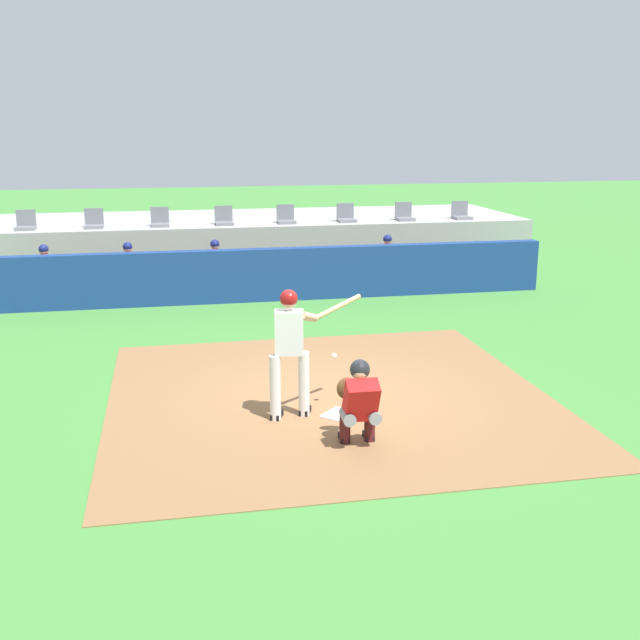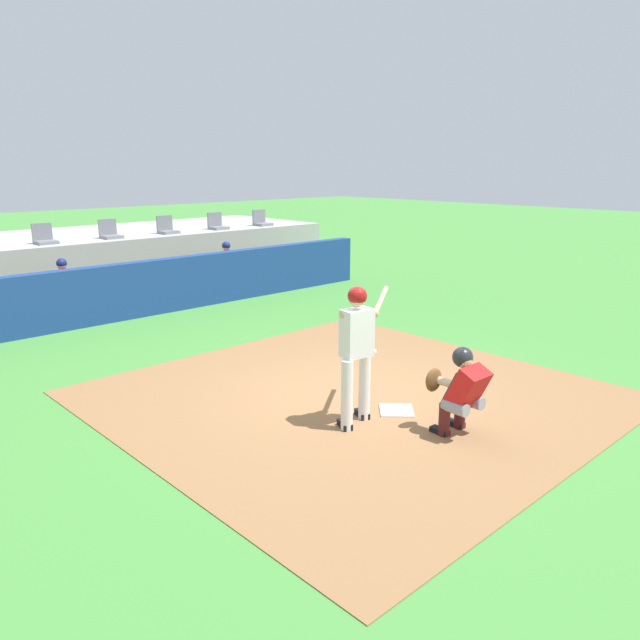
{
  "view_description": "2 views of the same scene",
  "coord_description": "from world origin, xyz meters",
  "px_view_note": "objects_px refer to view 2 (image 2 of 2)",
  "views": [
    {
      "loc": [
        -2.19,
        -10.3,
        3.9
      ],
      "look_at": [
        0.0,
        0.7,
        1.0
      ],
      "focal_mm": 42.4,
      "sensor_mm": 36.0,
      "label": 1
    },
    {
      "loc": [
        -6.0,
        -5.67,
        3.24
      ],
      "look_at": [
        0.0,
        0.7,
        1.0
      ],
      "focal_mm": 34.34,
      "sensor_mm": 36.0,
      "label": 2
    }
  ],
  "objects_px": {
    "stadium_seat_4": "(110,233)",
    "stadium_seat_6": "(217,225)",
    "dugout_player_2": "(66,288)",
    "stadium_seat_7": "(261,221)",
    "stadium_seat_5": "(167,228)",
    "dugout_player_3": "(230,266)",
    "catcher_crouched": "(460,388)",
    "stadium_seat_3": "(44,238)",
    "batter_at_plate": "(358,347)",
    "home_plate": "(396,410)"
  },
  "relations": [
    {
      "from": "stadium_seat_4",
      "to": "stadium_seat_6",
      "type": "relative_size",
      "value": 1.0
    },
    {
      "from": "dugout_player_2",
      "to": "stadium_seat_7",
      "type": "distance_m",
      "value": 7.21
    },
    {
      "from": "stadium_seat_5",
      "to": "stadium_seat_6",
      "type": "height_order",
      "value": "same"
    },
    {
      "from": "stadium_seat_6",
      "to": "stadium_seat_4",
      "type": "bearing_deg",
      "value": 180.0
    },
    {
      "from": "dugout_player_3",
      "to": "stadium_seat_6",
      "type": "height_order",
      "value": "stadium_seat_6"
    },
    {
      "from": "dugout_player_3",
      "to": "stadium_seat_6",
      "type": "bearing_deg",
      "value": 63.33
    },
    {
      "from": "stadium_seat_4",
      "to": "stadium_seat_5",
      "type": "height_order",
      "value": "same"
    },
    {
      "from": "catcher_crouched",
      "to": "stadium_seat_4",
      "type": "height_order",
      "value": "stadium_seat_4"
    },
    {
      "from": "stadium_seat_3",
      "to": "catcher_crouched",
      "type": "bearing_deg",
      "value": -85.84
    },
    {
      "from": "dugout_player_3",
      "to": "batter_at_plate",
      "type": "bearing_deg",
      "value": -114.78
    },
    {
      "from": "home_plate",
      "to": "stadium_seat_5",
      "type": "height_order",
      "value": "stadium_seat_5"
    },
    {
      "from": "stadium_seat_7",
      "to": "dugout_player_2",
      "type": "bearing_deg",
      "value": -163.49
    },
    {
      "from": "home_plate",
      "to": "stadium_seat_7",
      "type": "xyz_separation_m",
      "value": [
        5.69,
        10.18,
        1.51
      ]
    },
    {
      "from": "stadium_seat_3",
      "to": "batter_at_plate",
      "type": "bearing_deg",
      "value": -89.2
    },
    {
      "from": "batter_at_plate",
      "to": "stadium_seat_5",
      "type": "relative_size",
      "value": 3.76
    },
    {
      "from": "stadium_seat_3",
      "to": "stadium_seat_4",
      "type": "xyz_separation_m",
      "value": [
        1.62,
        0.0,
        0.0
      ]
    },
    {
      "from": "batter_at_plate",
      "to": "stadium_seat_7",
      "type": "bearing_deg",
      "value": 57.74
    },
    {
      "from": "home_plate",
      "to": "stadium_seat_4",
      "type": "relative_size",
      "value": 0.92
    },
    {
      "from": "home_plate",
      "to": "batter_at_plate",
      "type": "xyz_separation_m",
      "value": [
        -0.67,
        0.11,
        1.01
      ]
    },
    {
      "from": "dugout_player_2",
      "to": "dugout_player_3",
      "type": "relative_size",
      "value": 1.0
    },
    {
      "from": "catcher_crouched",
      "to": "dugout_player_2",
      "type": "distance_m",
      "value": 9.19
    },
    {
      "from": "batter_at_plate",
      "to": "stadium_seat_4",
      "type": "xyz_separation_m",
      "value": [
        1.48,
        10.07,
        0.5
      ]
    },
    {
      "from": "dugout_player_2",
      "to": "stadium_seat_3",
      "type": "xyz_separation_m",
      "value": [
        0.37,
        2.03,
        0.86
      ]
    },
    {
      "from": "stadium_seat_7",
      "to": "stadium_seat_4",
      "type": "bearing_deg",
      "value": 180.0
    },
    {
      "from": "home_plate",
      "to": "stadium_seat_7",
      "type": "distance_m",
      "value": 11.76
    },
    {
      "from": "stadium_seat_3",
      "to": "stadium_seat_4",
      "type": "relative_size",
      "value": 1.0
    },
    {
      "from": "home_plate",
      "to": "batter_at_plate",
      "type": "bearing_deg",
      "value": 171.08
    },
    {
      "from": "dugout_player_3",
      "to": "catcher_crouched",
      "type": "bearing_deg",
      "value": -108.46
    },
    {
      "from": "batter_at_plate",
      "to": "stadium_seat_6",
      "type": "distance_m",
      "value": 11.14
    },
    {
      "from": "home_plate",
      "to": "stadium_seat_7",
      "type": "relative_size",
      "value": 0.92
    },
    {
      "from": "dugout_player_2",
      "to": "dugout_player_3",
      "type": "xyz_separation_m",
      "value": [
        4.22,
        0.0,
        0.0
      ]
    },
    {
      "from": "catcher_crouched",
      "to": "dugout_player_3",
      "type": "distance_m",
      "value": 9.61
    },
    {
      "from": "stadium_seat_6",
      "to": "stadium_seat_7",
      "type": "height_order",
      "value": "same"
    },
    {
      "from": "dugout_player_2",
      "to": "dugout_player_3",
      "type": "distance_m",
      "value": 4.22
    },
    {
      "from": "stadium_seat_5",
      "to": "stadium_seat_3",
      "type": "bearing_deg",
      "value": 180.0
    },
    {
      "from": "batter_at_plate",
      "to": "dugout_player_3",
      "type": "distance_m",
      "value": 8.86
    },
    {
      "from": "catcher_crouched",
      "to": "stadium_seat_5",
      "type": "distance_m",
      "value": 11.45
    },
    {
      "from": "dugout_player_2",
      "to": "catcher_crouched",
      "type": "bearing_deg",
      "value": -82.65
    },
    {
      "from": "batter_at_plate",
      "to": "dugout_player_3",
      "type": "xyz_separation_m",
      "value": [
        3.71,
        8.04,
        -0.36
      ]
    },
    {
      "from": "catcher_crouched",
      "to": "dugout_player_2",
      "type": "relative_size",
      "value": 1.34
    },
    {
      "from": "dugout_player_2",
      "to": "dugout_player_3",
      "type": "height_order",
      "value": "same"
    },
    {
      "from": "batter_at_plate",
      "to": "stadium_seat_3",
      "type": "relative_size",
      "value": 3.76
    },
    {
      "from": "catcher_crouched",
      "to": "dugout_player_3",
      "type": "xyz_separation_m",
      "value": [
        3.04,
        9.11,
        0.07
      ]
    },
    {
      "from": "dugout_player_2",
      "to": "stadium_seat_4",
      "type": "distance_m",
      "value": 2.97
    },
    {
      "from": "dugout_player_2",
      "to": "stadium_seat_7",
      "type": "bearing_deg",
      "value": 16.51
    },
    {
      "from": "home_plate",
      "to": "dugout_player_2",
      "type": "xyz_separation_m",
      "value": [
        -1.18,
        8.14,
        0.65
      ]
    },
    {
      "from": "dugout_player_2",
      "to": "stadium_seat_3",
      "type": "distance_m",
      "value": 2.24
    },
    {
      "from": "stadium_seat_3",
      "to": "stadium_seat_4",
      "type": "bearing_deg",
      "value": 0.0
    },
    {
      "from": "stadium_seat_6",
      "to": "stadium_seat_7",
      "type": "relative_size",
      "value": 1.0
    },
    {
      "from": "catcher_crouched",
      "to": "stadium_seat_7",
      "type": "distance_m",
      "value": 12.55
    }
  ]
}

